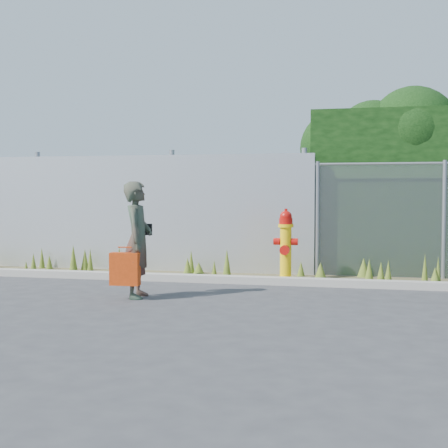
% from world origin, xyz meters
% --- Properties ---
extents(ground, '(80.00, 80.00, 0.00)m').
position_xyz_m(ground, '(0.00, 0.00, 0.00)').
color(ground, '#353538').
rests_on(ground, ground).
extents(curb, '(16.00, 0.22, 0.12)m').
position_xyz_m(curb, '(0.00, 1.80, 0.06)').
color(curb, '#9B968C').
rests_on(curb, ground).
extents(weed_strip, '(16.00, 1.22, 0.54)m').
position_xyz_m(weed_strip, '(-0.07, 2.44, 0.12)').
color(weed_strip, brown).
rests_on(weed_strip, ground).
extents(corrugated_fence, '(8.50, 0.21, 2.30)m').
position_xyz_m(corrugated_fence, '(-3.25, 3.01, 1.10)').
color(corrugated_fence, '#BABCC2').
rests_on(corrugated_fence, ground).
extents(fire_hydrant, '(0.41, 0.37, 1.23)m').
position_xyz_m(fire_hydrant, '(0.58, 2.24, 0.59)').
color(fire_hydrant, yellow).
rests_on(fire_hydrant, ground).
extents(woman, '(0.47, 0.65, 1.66)m').
position_xyz_m(woman, '(-1.27, 0.14, 0.83)').
color(woman, '#106547').
rests_on(woman, ground).
extents(red_tote_bag, '(0.41, 0.15, 0.54)m').
position_xyz_m(red_tote_bag, '(-1.38, -0.09, 0.44)').
color(red_tote_bag, '#A42E09').
extents(black_shoulder_bag, '(0.22, 0.09, 0.16)m').
position_xyz_m(black_shoulder_bag, '(-1.26, 0.38, 0.96)').
color(black_shoulder_bag, black).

